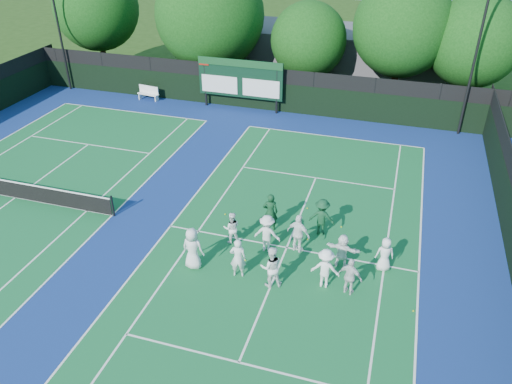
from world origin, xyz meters
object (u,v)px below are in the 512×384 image
(coach_left, at_px, (270,212))
(tennis_net, at_px, (13,189))
(scoreboard, at_px, (240,79))
(bench, at_px, (149,92))

(coach_left, bearing_deg, tennis_net, -10.39)
(scoreboard, distance_m, coach_left, 14.78)
(tennis_net, relative_size, bench, 6.70)
(scoreboard, height_order, bench, scoreboard)
(bench, bearing_deg, tennis_net, -89.80)
(tennis_net, height_order, coach_left, coach_left)
(bench, bearing_deg, scoreboard, 1.71)
(scoreboard, relative_size, tennis_net, 0.53)
(tennis_net, distance_m, coach_left, 12.99)
(tennis_net, bearing_deg, scoreboard, 64.40)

